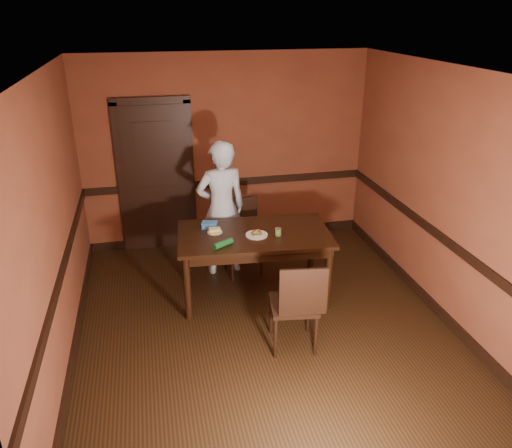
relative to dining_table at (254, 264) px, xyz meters
name	(u,v)px	position (x,y,z in m)	size (l,w,h in m)	color
floor	(263,323)	(-0.04, -0.61, -0.41)	(4.00, 4.50, 0.01)	black
ceiling	(264,71)	(-0.04, -0.61, 2.29)	(4.00, 4.50, 0.01)	white
wall_back	(227,152)	(-0.04, 1.64, 0.94)	(4.00, 0.02, 2.70)	brown
wall_front	(350,348)	(-0.04, -2.86, 0.94)	(4.00, 0.02, 2.70)	brown
wall_left	(53,228)	(-2.04, -0.61, 0.94)	(0.02, 4.50, 2.70)	brown
wall_right	(443,195)	(1.96, -0.61, 0.94)	(0.02, 4.50, 2.70)	brown
dado_back	(228,182)	(-0.04, 1.62, 0.49)	(4.00, 0.03, 0.10)	black
dado_left	(62,271)	(-2.02, -0.61, 0.49)	(0.03, 4.50, 0.10)	black
dado_right	(436,233)	(1.95, -0.61, 0.49)	(0.03, 4.50, 0.10)	black
baseboard_back	(229,235)	(-0.04, 1.62, -0.35)	(4.00, 0.03, 0.12)	black
baseboard_left	(75,342)	(-2.02, -0.61, -0.35)	(0.03, 4.50, 0.12)	black
baseboard_right	(426,297)	(1.95, -0.61, -0.35)	(0.03, 4.50, 0.12)	black
door	(156,175)	(-1.04, 1.60, 0.68)	(1.05, 0.07, 2.20)	black
dining_table	(254,264)	(0.00, 0.00, 0.00)	(1.75, 0.99, 0.82)	black
chair_far	(242,238)	(-0.03, 0.59, 0.07)	(0.45, 0.45, 0.97)	black
chair_near	(293,303)	(0.18, -1.04, 0.09)	(0.46, 0.46, 0.99)	black
person	(221,209)	(-0.27, 0.69, 0.47)	(0.64, 0.42, 1.76)	#ADC6DB
sandwich_plate	(257,234)	(0.01, -0.08, 0.43)	(0.25, 0.25, 0.06)	white
sauce_jar	(278,232)	(0.25, -0.12, 0.46)	(0.07, 0.07, 0.09)	#5E883D
cheese_saucer	(215,231)	(-0.44, 0.10, 0.43)	(0.18, 0.18, 0.05)	white
food_tub	(210,225)	(-0.48, 0.25, 0.45)	(0.21, 0.17, 0.08)	#316FC2
wrapped_veg	(223,244)	(-0.41, -0.28, 0.44)	(0.07, 0.07, 0.24)	#13511F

